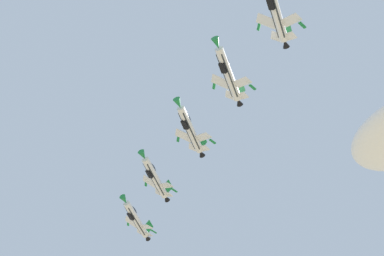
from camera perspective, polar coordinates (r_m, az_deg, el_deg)
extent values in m
cylinder|color=silver|center=(95.37, 9.63, 12.97)|extent=(4.45, 12.07, 1.70)
cube|color=#2D3338|center=(95.02, 9.49, 12.84)|extent=(3.71, 10.13, 1.19)
cone|color=black|center=(98.20, 10.66, 9.49)|extent=(1.70, 1.87, 1.36)
cube|color=black|center=(93.94, 9.04, 13.90)|extent=(1.86, 2.46, 1.33)
cube|color=silver|center=(94.64, 11.25, 12.04)|extent=(3.84, 2.71, 2.69)
cube|color=#197A38|center=(94.06, 12.54, 11.44)|extent=(0.97, 1.69, 0.53)
cube|color=silver|center=(97.39, 8.54, 12.03)|extent=(3.86, 3.72, 2.69)
cube|color=#197A38|center=(99.01, 7.68, 11.46)|extent=(1.50, 1.59, 0.53)
cube|color=silver|center=(96.69, 11.20, 10.31)|extent=(2.08, 1.96, 1.45)
cube|color=silver|center=(98.28, 9.64, 10.33)|extent=(2.50, 2.46, 1.45)
cube|color=#197A38|center=(98.68, 10.86, 11.00)|extent=(2.28, 2.93, 2.20)
cylinder|color=silver|center=(99.18, 4.22, 6.14)|extent=(4.45, 12.07, 1.70)
cube|color=#2D3338|center=(98.87, 4.08, 5.98)|extent=(3.72, 10.13, 1.16)
cone|color=#197A38|center=(96.06, 2.87, 9.67)|extent=(2.08, 2.70, 1.56)
cone|color=black|center=(102.51, 5.39, 3.01)|extent=(1.70, 1.87, 1.36)
ellipsoid|color=#192333|center=(98.41, 3.92, 7.62)|extent=(2.24, 3.47, 1.53)
cube|color=black|center=(97.66, 3.58, 6.92)|extent=(1.86, 2.46, 1.32)
cube|color=silver|center=(98.45, 5.74, 5.24)|extent=(3.91, 2.73, 2.58)
cube|color=#197A38|center=(97.84, 6.96, 4.66)|extent=(0.98, 1.69, 0.52)
cube|color=silver|center=(101.48, 3.30, 5.34)|extent=(3.92, 3.77, 2.58)
cube|color=#197A38|center=(103.27, 2.56, 4.87)|extent=(1.50, 1.59, 0.52)
cube|color=silver|center=(100.80, 5.83, 3.71)|extent=(2.12, 1.96, 1.40)
cube|color=silver|center=(102.54, 4.41, 3.80)|extent=(2.53, 2.48, 1.40)
cube|color=#197A38|center=(102.69, 5.56, 4.48)|extent=(2.22, 2.92, 2.24)
cylinder|color=silver|center=(107.37, -0.17, -0.22)|extent=(4.45, 12.07, 1.70)
cube|color=#2D3338|center=(107.09, -0.29, -0.38)|extent=(3.75, 10.14, 1.10)
cone|color=#197A38|center=(103.76, -1.56, 2.83)|extent=(2.08, 2.70, 1.56)
cone|color=black|center=(111.09, 1.06, -2.90)|extent=(1.70, 1.87, 1.36)
ellipsoid|color=#192333|center=(106.38, -0.50, 1.10)|extent=(2.22, 3.46, 1.51)
cube|color=black|center=(105.76, -0.80, 0.41)|extent=(1.85, 2.46, 1.29)
cube|color=silver|center=(106.69, 1.25, -1.03)|extent=(4.03, 2.76, 2.38)
cube|color=#197A38|center=(106.10, 2.37, -1.56)|extent=(0.98, 1.70, 0.50)
cube|color=silver|center=(109.83, -0.96, -0.86)|extent=(4.01, 3.86, 2.38)
cube|color=#197A38|center=(111.72, -1.60, -1.24)|extent=(1.51, 1.59, 0.50)
cube|color=silver|center=(109.26, 1.41, -2.32)|extent=(2.18, 1.97, 1.29)
cube|color=silver|center=(111.06, 0.14, -2.21)|extent=(2.58, 2.52, 1.29)
cube|color=#197A38|center=(111.05, 1.17, -1.54)|extent=(2.10, 2.89, 2.32)
cylinder|color=silver|center=(117.59, -4.23, -5.74)|extent=(4.45, 12.07, 1.70)
cube|color=#2D3338|center=(117.39, -4.37, -5.90)|extent=(3.71, 10.13, 1.17)
cone|color=#197A38|center=(113.63, -5.63, -3.14)|extent=(2.08, 2.70, 1.56)
cone|color=black|center=(121.60, -2.98, -8.03)|extent=(1.70, 1.87, 1.36)
ellipsoid|color=#192333|center=(116.38, -4.55, -4.59)|extent=(2.24, 3.47, 1.54)
cube|color=black|center=(116.00, -4.88, -5.24)|extent=(1.86, 2.46, 1.33)
cube|color=silver|center=(116.79, -3.01, -6.59)|extent=(3.88, 2.72, 2.63)
cube|color=#197A38|center=(116.07, -2.05, -7.16)|extent=(0.98, 1.69, 0.52)
cube|color=silver|center=(120.34, -4.82, -6.15)|extent=(3.89, 3.75, 2.63)
cube|color=#197A38|center=(122.45, -5.31, -6.36)|extent=(1.50, 1.59, 0.52)
cube|color=silver|center=(119.59, -2.75, -7.62)|extent=(2.11, 1.96, 1.42)
cube|color=silver|center=(121.63, -3.80, -7.35)|extent=(2.51, 2.47, 1.42)
cube|color=#197A38|center=(121.22, -2.83, -6.80)|extent=(2.25, 2.92, 2.22)
cylinder|color=silver|center=(128.14, -6.40, -10.40)|extent=(4.45, 12.07, 1.70)
cube|color=#2D3338|center=(127.97, -6.53, -10.55)|extent=(3.72, 10.13, 1.17)
cone|color=#197A38|center=(123.85, -7.76, -8.17)|extent=(2.08, 2.70, 1.56)
cone|color=black|center=(132.41, -5.18, -12.36)|extent=(1.70, 1.87, 1.36)
ellipsoid|color=#192333|center=(126.77, -6.71, -9.39)|extent=(2.24, 3.47, 1.54)
cube|color=black|center=(126.52, -7.03, -10.00)|extent=(1.86, 2.46, 1.33)
cube|color=silver|center=(127.39, -5.29, -11.21)|extent=(3.88, 2.72, 2.62)
cube|color=#197A38|center=(126.69, -4.40, -11.76)|extent=(0.98, 1.69, 0.52)
cube|color=silver|center=(130.99, -6.90, -10.67)|extent=(3.90, 3.75, 2.62)
cube|color=#197A38|center=(133.15, -7.32, -10.79)|extent=(1.50, 1.59, 0.52)
cube|color=silver|center=(130.32, -5.00, -12.06)|extent=(2.11, 1.96, 1.42)
cube|color=silver|center=(132.39, -5.94, -11.74)|extent=(2.51, 2.47, 1.42)
cube|color=#197A38|center=(131.82, -5.04, -11.25)|extent=(2.25, 2.92, 2.22)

